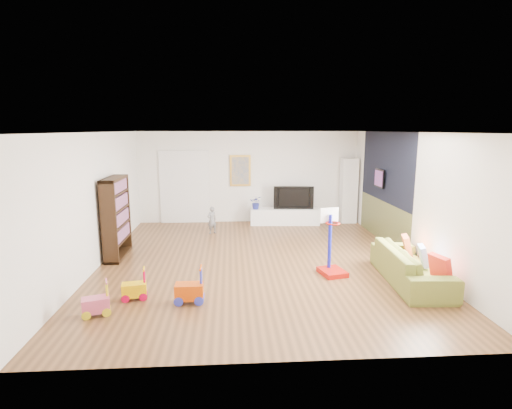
{
  "coord_description": "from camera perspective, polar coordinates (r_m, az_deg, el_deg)",
  "views": [
    {
      "loc": [
        -0.56,
        -8.09,
        2.76
      ],
      "look_at": [
        0.0,
        0.4,
        1.15
      ],
      "focal_mm": 28.0,
      "sensor_mm": 36.0,
      "label": 1
    }
  ],
  "objects": [
    {
      "name": "floor",
      "position": [
        8.56,
        0.18,
        -8.08
      ],
      "size": [
        6.5,
        7.5,
        0.0
      ],
      "primitive_type": "cube",
      "color": "brown",
      "rests_on": "ground"
    },
    {
      "name": "ceiling",
      "position": [
        8.11,
        0.19,
        10.3
      ],
      "size": [
        6.5,
        7.5,
        0.0
      ],
      "primitive_type": "cube",
      "color": "white",
      "rests_on": "ground"
    },
    {
      "name": "wall_back",
      "position": [
        11.93,
        -1.06,
        3.93
      ],
      "size": [
        6.5,
        0.0,
        2.7
      ],
      "primitive_type": "cube",
      "color": "white",
      "rests_on": "ground"
    },
    {
      "name": "wall_front",
      "position": [
        4.59,
        3.42,
        -7.18
      ],
      "size": [
        6.5,
        0.0,
        2.7
      ],
      "primitive_type": "cube",
      "color": "silver",
      "rests_on": "ground"
    },
    {
      "name": "wall_left",
      "position": [
        8.64,
        -21.86,
        0.55
      ],
      "size": [
        0.0,
        7.5,
        2.7
      ],
      "primitive_type": "cube",
      "color": "white",
      "rests_on": "ground"
    },
    {
      "name": "wall_right",
      "position": [
        9.05,
        21.19,
        1.02
      ],
      "size": [
        0.0,
        7.5,
        2.7
      ],
      "primitive_type": "cube",
      "color": "silver",
      "rests_on": "ground"
    },
    {
      "name": "navy_accent",
      "position": [
        10.26,
        18.03,
        5.11
      ],
      "size": [
        0.01,
        3.2,
        1.7
      ],
      "primitive_type": "cube",
      "color": "black",
      "rests_on": "wall_right"
    },
    {
      "name": "olive_wainscot",
      "position": [
        10.46,
        17.61,
        -2.27
      ],
      "size": [
        0.01,
        3.2,
        1.0
      ],
      "primitive_type": "cube",
      "color": "brown",
      "rests_on": "wall_right"
    },
    {
      "name": "doorway",
      "position": [
        11.99,
        -10.15,
        2.36
      ],
      "size": [
        1.45,
        0.06,
        2.1
      ],
      "primitive_type": "cube",
      "color": "white",
      "rests_on": "ground"
    },
    {
      "name": "painting_back",
      "position": [
        11.86,
        -2.26,
        4.86
      ],
      "size": [
        0.62,
        0.06,
        0.92
      ],
      "primitive_type": "cube",
      "color": "gold",
      "rests_on": "wall_back"
    },
    {
      "name": "artwork_right",
      "position": [
        10.45,
        17.21,
        3.59
      ],
      "size": [
        0.04,
        0.56,
        0.46
      ],
      "primitive_type": "cube",
      "color": "#7F3F8C",
      "rests_on": "wall_right"
    },
    {
      "name": "media_console",
      "position": [
        11.78,
        4.13,
        -1.69
      ],
      "size": [
        2.04,
        0.62,
        0.47
      ],
      "primitive_type": "cube",
      "rotation": [
        0.0,
        0.0,
        -0.06
      ],
      "color": "white",
      "rests_on": "ground"
    },
    {
      "name": "tall_cabinet",
      "position": [
        12.21,
        13.08,
        1.95
      ],
      "size": [
        0.46,
        0.46,
        1.91
      ],
      "primitive_type": "cube",
      "rotation": [
        0.0,
        0.0,
        -0.04
      ],
      "color": "white",
      "rests_on": "ground"
    },
    {
      "name": "bookshelf",
      "position": [
        9.17,
        -19.32,
        -1.76
      ],
      "size": [
        0.32,
        1.2,
        1.75
      ],
      "primitive_type": "cube",
      "rotation": [
        0.0,
        0.0,
        0.01
      ],
      "color": "black",
      "rests_on": "ground"
    },
    {
      "name": "sofa",
      "position": [
        7.87,
        21.23,
        -8.12
      ],
      "size": [
        0.97,
        2.21,
        0.63
      ],
      "primitive_type": "imported",
      "rotation": [
        0.0,
        0.0,
        1.51
      ],
      "color": "olive",
      "rests_on": "ground"
    },
    {
      "name": "basketball_hoop",
      "position": [
        7.75,
        11.0,
        -5.33
      ],
      "size": [
        0.56,
        0.63,
        1.28
      ],
      "primitive_type": "cube",
      "rotation": [
        0.0,
        0.0,
        0.24
      ],
      "color": "#AC1209",
      "rests_on": "ground"
    },
    {
      "name": "ride_on_yellow",
      "position": [
        6.95,
        -17.03,
        -10.85
      ],
      "size": [
        0.43,
        0.31,
        0.52
      ],
      "primitive_type": "cube",
      "rotation": [
        0.0,
        0.0,
        0.18
      ],
      "color": "#EBB800",
      "rests_on": "ground"
    },
    {
      "name": "ride_on_orange",
      "position": [
        6.61,
        -9.54,
        -11.28
      ],
      "size": [
        0.45,
        0.28,
        0.6
      ],
      "primitive_type": "cube",
      "rotation": [
        0.0,
        0.0,
        0.0
      ],
      "color": "#CD4305",
      "rests_on": "ground"
    },
    {
      "name": "ride_on_pink",
      "position": [
        6.58,
        -21.96,
        -12.4
      ],
      "size": [
        0.45,
        0.36,
        0.52
      ],
      "primitive_type": "cube",
      "rotation": [
        0.0,
        0.0,
        0.32
      ],
      "color": "#CB4B6D",
      "rests_on": "ground"
    },
    {
      "name": "child",
      "position": [
        10.73,
        -6.33,
        -2.23
      ],
      "size": [
        0.32,
        0.29,
        0.74
      ],
      "primitive_type": "imported",
      "rotation": [
        0.0,
        0.0,
        3.71
      ],
      "color": "slate",
      "rests_on": "ground"
    },
    {
      "name": "tv",
      "position": [
        11.73,
        5.36,
        1.07
      ],
      "size": [
        1.17,
        0.25,
        0.67
      ],
      "primitive_type": "imported",
      "rotation": [
        0.0,
        0.0,
        -0.08
      ],
      "color": "black",
      "rests_on": "media_console"
    },
    {
      "name": "vase_plant",
      "position": [
        11.57,
        0.03,
        0.29
      ],
      "size": [
        0.4,
        0.36,
        0.39
      ],
      "primitive_type": "imported",
      "rotation": [
        0.0,
        0.0,
        -0.16
      ],
      "color": "navy",
      "rests_on": "media_console"
    },
    {
      "name": "pillow_left",
      "position": [
        7.4,
        24.81,
        -8.11
      ],
      "size": [
        0.21,
        0.42,
        0.4
      ],
      "primitive_type": "cube",
      "rotation": [
        0.0,
        0.0,
        0.27
      ],
      "color": "red",
      "rests_on": "sofa"
    },
    {
      "name": "pillow_center",
      "position": [
        7.91,
        22.8,
        -6.75
      ],
      "size": [
        0.2,
        0.38,
        0.37
      ],
      "primitive_type": "cube",
      "rotation": [
        0.0,
        0.0,
        -0.29
      ],
      "color": "silver",
      "rests_on": "sofa"
    },
    {
      "name": "pillow_right",
      "position": [
        8.43,
        20.77,
        -5.55
      ],
      "size": [
        0.21,
        0.42,
        0.4
      ],
      "primitive_type": "cube",
      "rotation": [
        0.0,
        0.0,
        -0.28
      ],
      "color": "#BB4C29",
      "rests_on": "sofa"
    }
  ]
}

